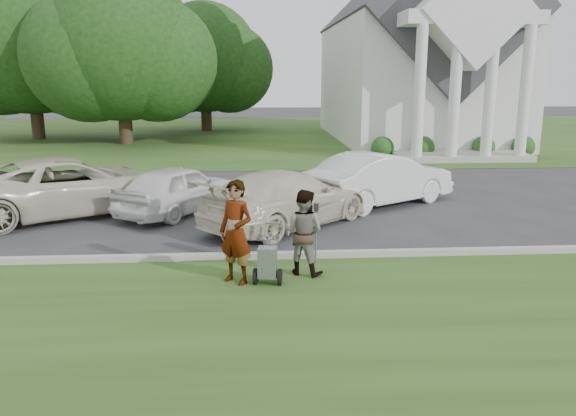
{
  "coord_description": "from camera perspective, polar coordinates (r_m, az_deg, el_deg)",
  "views": [
    {
      "loc": [
        -0.81,
        -10.92,
        3.84
      ],
      "look_at": [
        -0.1,
        0.0,
        1.25
      ],
      "focal_mm": 35.0,
      "sensor_mm": 36.0,
      "label": 1
    }
  ],
  "objects": [
    {
      "name": "car_b",
      "position": [
        16.27,
        -11.1,
        1.92
      ],
      "size": [
        3.61,
        4.36,
        1.4
      ],
      "primitive_type": "imported",
      "rotation": [
        0.0,
        0.0,
        2.57
      ],
      "color": "white",
      "rests_on": "ground"
    },
    {
      "name": "tree_back",
      "position": [
        41.05,
        -8.48,
        14.38
      ],
      "size": [
        9.61,
        7.6,
        8.89
      ],
      "color": "#332316",
      "rests_on": "ground"
    },
    {
      "name": "striping_cart",
      "position": [
        10.55,
        -2.09,
        -5.62
      ],
      "size": [
        0.59,
        1.1,
        0.98
      ],
      "rotation": [
        0.0,
        0.0,
        -0.16
      ],
      "color": "black",
      "rests_on": "ground"
    },
    {
      "name": "parking_meter_near",
      "position": [
        11.59,
        2.85,
        -1.77
      ],
      "size": [
        0.1,
        0.09,
        1.32
      ],
      "color": "gray",
      "rests_on": "ground"
    },
    {
      "name": "tree_left",
      "position": [
        33.71,
        -16.65,
        14.91
      ],
      "size": [
        10.63,
        8.4,
        9.71
      ],
      "color": "#332316",
      "rests_on": "ground"
    },
    {
      "name": "church_lawn",
      "position": [
        38.12,
        -2.53,
        7.5
      ],
      "size": [
        80.0,
        30.0,
        0.01
      ],
      "primitive_type": "cube",
      "color": "#2A4819",
      "rests_on": "ground"
    },
    {
      "name": "curb",
      "position": [
        12.1,
        0.28,
        -4.83
      ],
      "size": [
        80.0,
        0.18,
        0.15
      ],
      "primitive_type": "cube",
      "color": "#9E9E93",
      "rests_on": "ground"
    },
    {
      "name": "person_right",
      "position": [
        10.97,
        1.56,
        -2.53
      ],
      "size": [
        1.03,
        0.95,
        1.7
      ],
      "primitive_type": "imported",
      "rotation": [
        0.0,
        0.0,
        2.67
      ],
      "color": "#999999",
      "rests_on": "ground"
    },
    {
      "name": "person_left",
      "position": [
        10.51,
        -5.31,
        -2.53
      ],
      "size": [
        0.86,
        0.81,
        1.97
      ],
      "primitive_type": "imported",
      "rotation": [
        0.0,
        0.0,
        -0.64
      ],
      "color": "#999999",
      "rests_on": "ground"
    },
    {
      "name": "car_d",
      "position": [
        17.24,
        9.4,
        2.95
      ],
      "size": [
        4.99,
        4.03,
        1.6
      ],
      "primitive_type": "imported",
      "rotation": [
        0.0,
        0.0,
        2.14
      ],
      "color": "silver",
      "rests_on": "ground"
    },
    {
      "name": "car_c",
      "position": [
        14.57,
        -0.12,
        1.0
      ],
      "size": [
        5.1,
        4.98,
        1.47
      ],
      "primitive_type": "imported",
      "rotation": [
        0.0,
        0.0,
        2.33
      ],
      "color": "beige",
      "rests_on": "ground"
    },
    {
      "name": "tree_far",
      "position": [
        38.31,
        -24.79,
        14.89
      ],
      "size": [
        11.64,
        9.2,
        10.73
      ],
      "color": "#332316",
      "rests_on": "ground"
    },
    {
      "name": "car_a",
      "position": [
        16.93,
        -21.22,
        2.09
      ],
      "size": [
        6.4,
        5.31,
        1.62
      ],
      "primitive_type": "imported",
      "rotation": [
        0.0,
        0.0,
        2.11
      ],
      "color": "beige",
      "rests_on": "ground"
    },
    {
      "name": "ground",
      "position": [
        11.61,
        0.47,
        -6.02
      ],
      "size": [
        120.0,
        120.0,
        0.0
      ],
      "primitive_type": "plane",
      "color": "#333335",
      "rests_on": "ground"
    },
    {
      "name": "church",
      "position": [
        35.49,
        12.84,
        16.36
      ],
      "size": [
        9.19,
        19.0,
        24.1
      ],
      "color": "white",
      "rests_on": "ground"
    },
    {
      "name": "grass_strip",
      "position": [
        8.84,
        1.93,
        -12.42
      ],
      "size": [
        80.0,
        7.0,
        0.01
      ],
      "primitive_type": "cube",
      "color": "#2A4819",
      "rests_on": "ground"
    }
  ]
}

